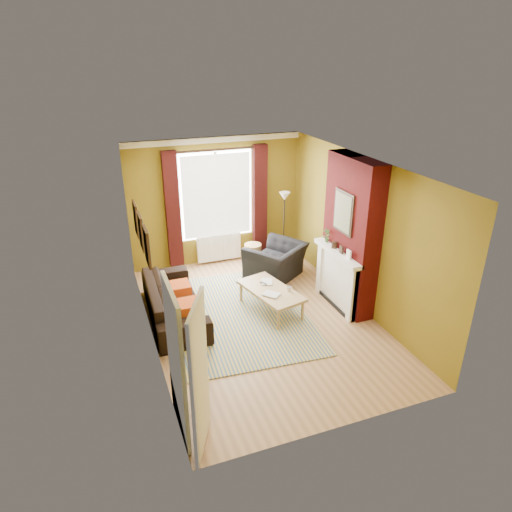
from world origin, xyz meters
name	(u,v)px	position (x,y,z in m)	size (l,w,h in m)	color
ground	(261,320)	(0.00, 0.00, 0.00)	(5.50, 5.50, 0.00)	#996D45
room_walls	(289,238)	(0.64, 0.28, 1.39)	(3.82, 5.54, 2.83)	olive
striped_rug	(239,314)	(-0.32, 0.30, 0.01)	(2.61, 3.46, 0.02)	#345A90
sofa	(174,300)	(-1.42, 0.65, 0.33)	(2.28, 0.89, 0.66)	black
armchair	(276,261)	(0.90, 1.47, 0.37)	(1.13, 0.99, 0.74)	black
coffee_table	(271,292)	(0.28, 0.24, 0.40)	(0.96, 1.45, 0.44)	tan
wicker_stool	(253,254)	(0.67, 2.26, 0.24)	(0.51, 0.51, 0.48)	#A07445
floor_lamp	(284,207)	(1.38, 2.17, 1.29)	(0.26, 0.26, 1.63)	black
book_a	(269,297)	(0.13, -0.04, 0.46)	(0.21, 0.28, 0.03)	#999999
book_b	(262,282)	(0.23, 0.55, 0.45)	(0.20, 0.28, 0.02)	#999999
mug	(289,289)	(0.57, 0.07, 0.49)	(0.09, 0.09, 0.08)	#999999
tv_remote	(264,284)	(0.24, 0.47, 0.46)	(0.11, 0.17, 0.02)	#28282B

